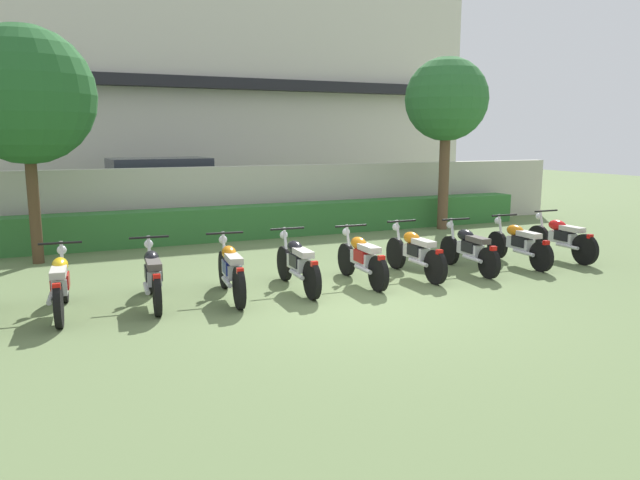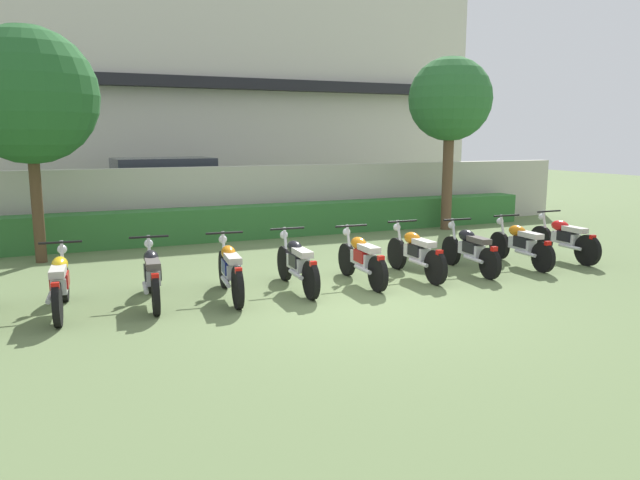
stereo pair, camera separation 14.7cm
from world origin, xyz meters
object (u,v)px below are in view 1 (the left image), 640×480
object	(u,v)px
motorcycle_in_row_2	(153,275)
motorcycle_in_row_4	(297,263)
motorcycle_in_row_1	(61,283)
motorcycle_in_row_3	(231,269)
motorcycle_in_row_5	(362,258)
parked_car	(166,192)
motorcycle_in_row_9	(561,237)
motorcycle_in_row_7	(469,248)
tree_near_inspector	(25,96)
tree_far_side	(446,101)
motorcycle_in_row_6	(415,252)
motorcycle_in_row_8	(519,243)

from	to	relation	value
motorcycle_in_row_2	motorcycle_in_row_4	world-z (taller)	motorcycle_in_row_4
motorcycle_in_row_1	motorcycle_in_row_2	xyz separation A→B (m)	(1.27, 0.01, -0.00)
motorcycle_in_row_3	motorcycle_in_row_4	bearing A→B (deg)	-81.25
motorcycle_in_row_5	motorcycle_in_row_3	bearing A→B (deg)	92.41
parked_car	motorcycle_in_row_9	distance (m)	10.63
motorcycle_in_row_2	motorcycle_in_row_1	bearing A→B (deg)	94.97
motorcycle_in_row_7	motorcycle_in_row_9	bearing A→B (deg)	-82.79
tree_near_inspector	tree_far_side	xyz separation A→B (m)	(10.00, 0.43, 0.16)
motorcycle_in_row_3	motorcycle_in_row_5	bearing A→B (deg)	-84.22
tree_near_inspector	parked_car	bearing A→B (deg)	53.42
motorcycle_in_row_4	tree_near_inspector	bearing A→B (deg)	46.64
motorcycle_in_row_3	motorcycle_in_row_7	world-z (taller)	motorcycle_in_row_3
motorcycle_in_row_5	motorcycle_in_row_6	distance (m)	1.12
tree_near_inspector	motorcycle_in_row_2	distance (m)	5.12
tree_far_side	motorcycle_in_row_7	xyz separation A→B (m)	(-2.63, -4.52, -2.98)
parked_car	tree_near_inspector	distance (m)	6.00
motorcycle_in_row_4	motorcycle_in_row_9	xyz separation A→B (m)	(5.86, 0.08, 0.00)
motorcycle_in_row_2	motorcycle_in_row_6	distance (m)	4.59
tree_near_inspector	motorcycle_in_row_5	size ratio (longest dim) A/B	2.50
motorcycle_in_row_8	motorcycle_in_row_2	bearing A→B (deg)	92.44
tree_near_inspector	motorcycle_in_row_4	xyz separation A→B (m)	(3.94, -4.03, -2.81)
motorcycle_in_row_3	motorcycle_in_row_8	bearing A→B (deg)	-83.94
parked_car	motorcycle_in_row_9	world-z (taller)	parked_car
tree_near_inspector	motorcycle_in_row_3	bearing A→B (deg)	-55.68
tree_near_inspector	motorcycle_in_row_1	distance (m)	4.88
tree_near_inspector	motorcycle_in_row_4	size ratio (longest dim) A/B	2.35
parked_car	motorcycle_in_row_8	distance (m)	10.02
motorcycle_in_row_1	motorcycle_in_row_8	distance (m)	8.25
motorcycle_in_row_8	tree_far_side	bearing A→B (deg)	-14.18
parked_car	motorcycle_in_row_2	world-z (taller)	parked_car
motorcycle_in_row_1	motorcycle_in_row_8	world-z (taller)	motorcycle_in_row_1
parked_car	motorcycle_in_row_2	size ratio (longest dim) A/B	2.41
motorcycle_in_row_2	motorcycle_in_row_5	bearing A→B (deg)	-87.72
motorcycle_in_row_2	motorcycle_in_row_3	world-z (taller)	motorcycle_in_row_3
motorcycle_in_row_1	motorcycle_in_row_6	world-z (taller)	motorcycle_in_row_1
motorcycle_in_row_2	motorcycle_in_row_8	xyz separation A→B (m)	(6.98, -0.07, -0.01)
motorcycle_in_row_3	motorcycle_in_row_8	world-z (taller)	motorcycle_in_row_3
motorcycle_in_row_3	motorcycle_in_row_9	distance (m)	7.01
tree_near_inspector	motorcycle_in_row_9	world-z (taller)	tree_near_inspector
motorcycle_in_row_2	motorcycle_in_row_6	xyz separation A→B (m)	(4.59, -0.06, -0.00)
parked_car	motorcycle_in_row_5	bearing A→B (deg)	-81.46
parked_car	motorcycle_in_row_8	bearing A→B (deg)	-61.36
parked_car	tree_far_side	size ratio (longest dim) A/B	1.01
tree_far_side	motorcycle_in_row_2	world-z (taller)	tree_far_side
motorcycle_in_row_7	motorcycle_in_row_8	bearing A→B (deg)	-83.46
motorcycle_in_row_4	motorcycle_in_row_7	bearing A→B (deg)	-88.62
motorcycle_in_row_2	tree_near_inspector	bearing A→B (deg)	26.86
tree_far_side	motorcycle_in_row_5	world-z (taller)	tree_far_side
motorcycle_in_row_7	motorcycle_in_row_8	distance (m)	1.25
tree_far_side	motorcycle_in_row_3	world-z (taller)	tree_far_side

